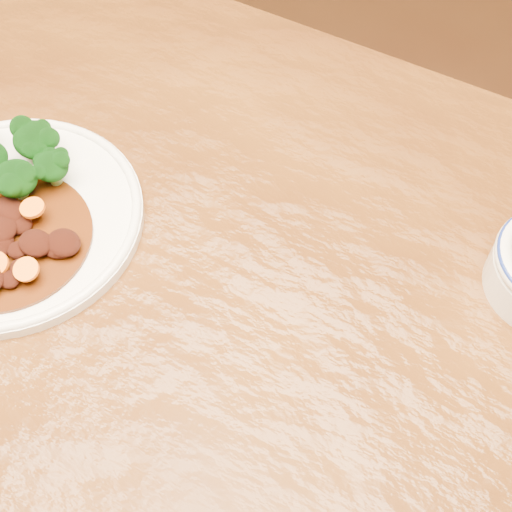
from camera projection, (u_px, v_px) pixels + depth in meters
The scene contains 4 objects.
ground at pixel (205, 500), 1.35m from camera, with size 4.00×4.00×0.00m, color #442011.
dining_table at pixel (170, 330), 0.79m from camera, with size 1.61×1.09×0.75m.
dinner_plate at pixel (9, 218), 0.77m from camera, with size 0.29×0.29×0.02m.
broccoli_florets at pixel (6, 155), 0.78m from camera, with size 0.14×0.11×0.05m.
Camera 1 is at (0.31, -0.24, 1.37)m, focal length 50.00 mm.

